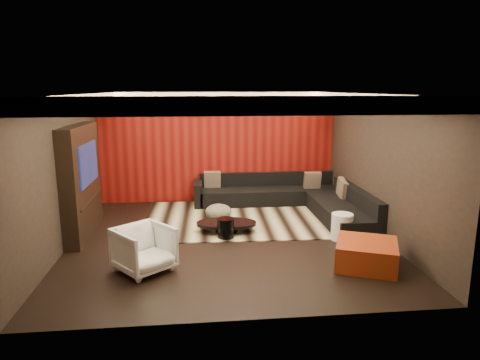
{
  "coord_description": "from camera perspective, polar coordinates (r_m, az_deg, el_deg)",
  "views": [
    {
      "loc": [
        -0.6,
        -7.91,
        2.9
      ],
      "look_at": [
        0.3,
        0.6,
        1.05
      ],
      "focal_mm": 32.0,
      "sensor_mm": 36.0,
      "label": 1
    }
  ],
  "objects": [
    {
      "name": "tv_shelf",
      "position": [
        9.04,
        -19.23,
        -2.59
      ],
      "size": [
        0.04,
        1.6,
        0.04
      ],
      "primitive_type": "cube",
      "color": "black",
      "rests_on": "ground"
    },
    {
      "name": "drum_stool",
      "position": [
        8.43,
        -1.91,
        -6.39
      ],
      "size": [
        0.39,
        0.39,
        0.39
      ],
      "primitive_type": "cylinder",
      "rotation": [
        0.0,
        0.0,
        0.22
      ],
      "color": "black",
      "rests_on": "rug"
    },
    {
      "name": "tv_surround",
      "position": [
        8.99,
        -20.4,
        -0.14
      ],
      "size": [
        0.3,
        2.0,
        2.2
      ],
      "primitive_type": "cube",
      "color": "black",
      "rests_on": "ground"
    },
    {
      "name": "soffit_front",
      "position": [
        5.25,
        0.56,
        9.91
      ],
      "size": [
        6.0,
        0.6,
        0.22
      ],
      "primitive_type": "cube",
      "color": "silver",
      "rests_on": "ground"
    },
    {
      "name": "white_side_table",
      "position": [
        8.58,
        13.44,
        -6.08
      ],
      "size": [
        0.43,
        0.43,
        0.52
      ],
      "primitive_type": "cylinder",
      "rotation": [
        0.0,
        0.0,
        -0.05
      ],
      "color": "white",
      "rests_on": "floor"
    },
    {
      "name": "armchair",
      "position": [
        7.1,
        -12.66,
        -8.99
      ],
      "size": [
        1.13,
        1.13,
        0.74
      ],
      "primitive_type": "imported",
      "rotation": [
        0.0,
        0.0,
        0.69
      ],
      "color": "white",
      "rests_on": "floor"
    },
    {
      "name": "soffit_back",
      "position": [
        10.63,
        -2.86,
        11.05
      ],
      "size": [
        6.0,
        0.6,
        0.22
      ],
      "primitive_type": "cube",
      "color": "silver",
      "rests_on": "ground"
    },
    {
      "name": "rug",
      "position": [
        9.7,
        -0.78,
        -5.14
      ],
      "size": [
        4.1,
        3.13,
        0.02
      ],
      "primitive_type": "cube",
      "rotation": [
        0.0,
        0.0,
        -0.03
      ],
      "color": "beige",
      "rests_on": "floor"
    },
    {
      "name": "cove_front",
      "position": [
        5.59,
        0.15,
        9.13
      ],
      "size": [
        4.8,
        0.08,
        0.04
      ],
      "primitive_type": "cube",
      "color": "#FFD899",
      "rests_on": "ground"
    },
    {
      "name": "cove_left",
      "position": [
        8.11,
        -18.83,
        9.44
      ],
      "size": [
        0.08,
        4.8,
        0.04
      ],
      "primitive_type": "cube",
      "color": "#FFD899",
      "rests_on": "ground"
    },
    {
      "name": "tv_screen",
      "position": [
        8.88,
        -19.57,
        2.09
      ],
      "size": [
        0.04,
        1.3,
        0.8
      ],
      "primitive_type": "cube",
      "color": "black",
      "rests_on": "ground"
    },
    {
      "name": "striped_pouf",
      "position": [
        9.63,
        -2.89,
        -4.21
      ],
      "size": [
        0.78,
        0.78,
        0.32
      ],
      "primitive_type": "ellipsoid",
      "rotation": [
        0.0,
        0.0,
        0.42
      ],
      "color": "beige",
      "rests_on": "rug"
    },
    {
      "name": "cove_back",
      "position": [
        10.29,
        -2.74,
        10.51
      ],
      "size": [
        4.8,
        0.08,
        0.04
      ],
      "primitive_type": "cube",
      "color": "#FFD899",
      "rests_on": "ground"
    },
    {
      "name": "wall_right",
      "position": [
        8.83,
        18.22,
        1.8
      ],
      "size": [
        0.02,
        6.0,
        2.8
      ],
      "primitive_type": "cube",
      "color": "black",
      "rests_on": "ground"
    },
    {
      "name": "wall_left",
      "position": [
        8.4,
        -22.59,
        0.97
      ],
      "size": [
        0.02,
        6.0,
        2.8
      ],
      "primitive_type": "cube",
      "color": "black",
      "rests_on": "ground"
    },
    {
      "name": "floor",
      "position": [
        8.45,
        -1.61,
        -7.95
      ],
      "size": [
        6.0,
        6.0,
        0.02
      ],
      "primitive_type": "cube",
      "color": "black",
      "rests_on": "ground"
    },
    {
      "name": "wall_back",
      "position": [
        11.04,
        -2.88,
        4.37
      ],
      "size": [
        6.0,
        0.02,
        2.8
      ],
      "primitive_type": "cube",
      "color": "black",
      "rests_on": "ground"
    },
    {
      "name": "ceiling",
      "position": [
        7.94,
        -1.73,
        11.54
      ],
      "size": [
        6.0,
        6.0,
        0.02
      ],
      "primitive_type": "cube",
      "color": "silver",
      "rests_on": "ground"
    },
    {
      "name": "throw_pillows",
      "position": [
        10.57,
        6.32,
        -0.33
      ],
      "size": [
        3.22,
        1.66,
        0.5
      ],
      "color": "beige",
      "rests_on": "sectional_sofa"
    },
    {
      "name": "sectional_sofa",
      "position": [
        10.39,
        7.15,
        -2.6
      ],
      "size": [
        3.65,
        3.5,
        0.75
      ],
      "color": "black",
      "rests_on": "floor"
    },
    {
      "name": "soffit_right",
      "position": [
        8.58,
        16.88,
        10.28
      ],
      "size": [
        0.6,
        4.8,
        0.22
      ],
      "primitive_type": "cube",
      "color": "silver",
      "rests_on": "ground"
    },
    {
      "name": "red_feature_wall",
      "position": [
        11.0,
        -2.87,
        4.34
      ],
      "size": [
        5.98,
        0.05,
        2.78
      ],
      "primitive_type": "cube",
      "color": "#6B0C0A",
      "rests_on": "ground"
    },
    {
      "name": "cove_right",
      "position": [
        8.45,
        14.68,
        9.77
      ],
      "size": [
        0.08,
        4.8,
        0.04
      ],
      "primitive_type": "cube",
      "color": "#FFD899",
      "rests_on": "ground"
    },
    {
      "name": "soffit_left",
      "position": [
        8.19,
        -21.22,
        9.92
      ],
      "size": [
        0.6,
        4.8,
        0.22
      ],
      "primitive_type": "cube",
      "color": "silver",
      "rests_on": "ground"
    },
    {
      "name": "orange_ottoman",
      "position": [
        7.46,
        16.52,
        -9.45
      ],
      "size": [
        1.25,
        1.25,
        0.42
      ],
      "primitive_type": "cube",
      "rotation": [
        0.0,
        0.0,
        -0.4
      ],
      "color": "maroon",
      "rests_on": "floor"
    },
    {
      "name": "coffee_table",
      "position": [
        8.78,
        -1.82,
        -6.26
      ],
      "size": [
        1.3,
        1.3,
        0.2
      ],
      "primitive_type": "cylinder",
      "rotation": [
        0.0,
        0.0,
        -0.07
      ],
      "color": "black",
      "rests_on": "rug"
    }
  ]
}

